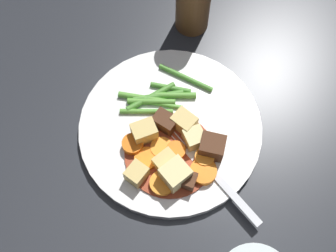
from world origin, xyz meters
TOP-DOWN VIEW (x-y plane):
  - ground_plane at (0.00, 0.00)m, footprint 3.00×3.00m
  - dinner_plate at (0.00, 0.00)m, footprint 0.25×0.25m
  - stew_sauce at (0.04, 0.00)m, footprint 0.12×0.12m
  - carrot_slice_0 at (0.04, 0.01)m, footprint 0.03×0.03m
  - carrot_slice_1 at (0.08, -0.01)m, footprint 0.04×0.04m
  - carrot_slice_2 at (0.03, -0.05)m, footprint 0.04×0.04m
  - carrot_slice_3 at (0.07, 0.04)m, footprint 0.04×0.04m
  - carrot_slice_4 at (0.03, -0.01)m, footprint 0.04×0.04m
  - carrot_slice_5 at (0.05, 0.05)m, footprint 0.04×0.04m
  - carrot_slice_6 at (0.05, -0.03)m, footprint 0.04×0.04m
  - potato_chunk_0 at (0.06, -0.01)m, footprint 0.04×0.04m
  - potato_chunk_1 at (0.07, -0.04)m, footprint 0.03×0.03m
  - potato_chunk_2 at (0.02, 0.03)m, footprint 0.03×0.03m
  - potato_chunk_3 at (0.00, 0.02)m, footprint 0.04×0.04m
  - potato_chunk_4 at (0.07, 0.01)m, footprint 0.04×0.04m
  - potato_chunk_5 at (0.02, -0.03)m, footprint 0.03×0.04m
  - meat_chunk_0 at (0.00, -0.01)m, footprint 0.04×0.04m
  - meat_chunk_1 at (0.08, 0.02)m, footprint 0.03×0.03m
  - meat_chunk_2 at (0.04, 0.05)m, footprint 0.04×0.04m
  - green_bean_0 at (-0.02, -0.03)m, footprint 0.01×0.07m
  - green_bean_1 at (-0.03, -0.01)m, footprint 0.02×0.06m
  - green_bean_2 at (-0.07, 0.02)m, footprint 0.05×0.08m
  - green_bean_3 at (-0.04, -0.03)m, footprint 0.05×0.07m
  - green_bean_4 at (-0.04, -0.04)m, footprint 0.02×0.08m
  - green_bean_5 at (-0.06, -0.00)m, footprint 0.02×0.06m
  - green_bean_6 at (-0.04, -0.02)m, footprint 0.02×0.07m
  - green_bean_7 at (-0.04, -0.03)m, footprint 0.01×0.07m
  - green_bean_8 at (-0.05, 0.01)m, footprint 0.01×0.06m
  - fork at (0.06, 0.05)m, footprint 0.15×0.12m

SIDE VIEW (x-z plane):
  - ground_plane at x=0.00m, z-range 0.00..0.00m
  - dinner_plate at x=0.00m, z-range 0.00..0.01m
  - stew_sauce at x=0.04m, z-range 0.01..0.02m
  - fork at x=0.06m, z-range 0.01..0.02m
  - green_bean_1 at x=-0.03m, z-range 0.01..0.02m
  - green_bean_2 at x=-0.07m, z-range 0.01..0.02m
  - green_bean_0 at x=-0.02m, z-range 0.01..0.02m
  - green_bean_5 at x=-0.06m, z-range 0.01..0.02m
  - carrot_slice_6 at x=0.05m, z-range 0.01..0.02m
  - green_bean_6 at x=-0.04m, z-range 0.01..0.02m
  - green_bean_4 at x=-0.04m, z-range 0.01..0.02m
  - green_bean_3 at x=-0.04m, z-range 0.01..0.02m
  - green_bean_8 at x=-0.05m, z-range 0.01..0.02m
  - green_bean_7 at x=-0.04m, z-range 0.01..0.02m
  - carrot_slice_4 at x=0.03m, z-range 0.01..0.02m
  - carrot_slice_1 at x=0.08m, z-range 0.01..0.02m
  - carrot_slice_3 at x=0.07m, z-range 0.01..0.02m
  - carrot_slice_0 at x=0.04m, z-range 0.01..0.02m
  - carrot_slice_5 at x=0.05m, z-range 0.01..0.02m
  - carrot_slice_2 at x=0.03m, z-range 0.01..0.03m
  - meat_chunk_1 at x=0.08m, z-range 0.01..0.03m
  - potato_chunk_0 at x=0.06m, z-range 0.01..0.03m
  - potato_chunk_1 at x=0.07m, z-range 0.01..0.04m
  - potato_chunk_2 at x=0.02m, z-range 0.01..0.04m
  - meat_chunk_0 at x=0.00m, z-range 0.01..0.04m
  - potato_chunk_3 at x=0.00m, z-range 0.01..0.04m
  - meat_chunk_2 at x=0.04m, z-range 0.01..0.04m
  - potato_chunk_5 at x=0.02m, z-range 0.01..0.04m
  - potato_chunk_4 at x=0.07m, z-range 0.01..0.05m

